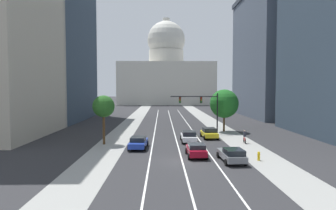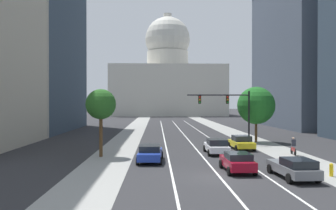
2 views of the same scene
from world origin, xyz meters
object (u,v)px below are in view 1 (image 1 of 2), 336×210
(cyclist, at_px, (245,137))
(fire_hydrant, at_px, (259,156))
(car_gray, at_px, (232,155))
(traffic_signal_mast, at_px, (202,105))
(street_tree_near_left, at_px, (104,107))
(car_yellow, at_px, (209,133))
(street_tree_far_right, at_px, (224,104))
(car_blue, at_px, (138,142))
(car_white, at_px, (189,136))
(capitol_building, at_px, (166,74))
(car_crimson, at_px, (196,150))

(cyclist, bearing_deg, fire_hydrant, 177.69)
(car_gray, bearing_deg, traffic_signal_mast, -1.24)
(cyclist, xyz_separation_m, street_tree_near_left, (-18.23, -0.40, 3.97))
(car_yellow, distance_m, street_tree_far_right, 8.36)
(car_blue, xyz_separation_m, fire_hydrant, (12.41, -6.23, -0.28))
(car_white, relative_size, street_tree_near_left, 0.73)
(car_white, height_order, fire_hydrant, car_white)
(car_gray, distance_m, fire_hydrant, 2.88)
(capitol_building, distance_m, car_blue, 105.23)
(car_crimson, relative_size, car_white, 0.90)
(cyclist, bearing_deg, street_tree_near_left, 96.18)
(car_blue, relative_size, fire_hydrant, 5.22)
(capitol_building, relative_size, street_tree_far_right, 6.07)
(cyclist, bearing_deg, car_gray, 163.08)
(car_blue, bearing_deg, fire_hydrant, -113.93)
(car_yellow, distance_m, fire_hydrant, 13.75)
(car_white, distance_m, cyclist, 7.29)
(car_gray, height_order, cyclist, cyclist)
(street_tree_near_left, bearing_deg, car_gray, -34.04)
(car_white, relative_size, cyclist, 2.67)
(traffic_signal_mast, height_order, fire_hydrant, traffic_signal_mast)
(car_crimson, xyz_separation_m, fire_hydrant, (6.01, -1.76, -0.28))
(car_white, xyz_separation_m, cyclist, (7.22, -1.01, 0.08))
(fire_hydrant, distance_m, street_tree_far_right, 20.43)
(capitol_building, xyz_separation_m, car_white, (1.60, -100.08, -13.00))
(street_tree_near_left, distance_m, street_tree_far_right, 20.80)
(traffic_signal_mast, bearing_deg, street_tree_far_right, 32.81)
(capitol_building, height_order, fire_hydrant, capitol_building)
(fire_hydrant, bearing_deg, capitol_building, 93.94)
(capitol_building, height_order, traffic_signal_mast, capitol_building)
(street_tree_near_left, bearing_deg, car_blue, -31.39)
(fire_hydrant, bearing_deg, car_white, 119.89)
(fire_hydrant, bearing_deg, street_tree_far_right, 88.08)
(car_white, bearing_deg, traffic_signal_mast, -21.08)
(capitol_building, bearing_deg, street_tree_near_left, -95.30)
(car_gray, xyz_separation_m, car_yellow, (-0.01, 14.00, 0.03))
(fire_hydrant, bearing_deg, car_blue, 153.33)
(car_blue, xyz_separation_m, cyclist, (13.61, 3.22, 0.11))
(capitol_building, bearing_deg, fire_hydrant, -86.06)
(car_gray, bearing_deg, capitol_building, -0.25)
(capitol_building, xyz_separation_m, car_gray, (4.80, -111.09, -13.03))
(capitol_building, bearing_deg, car_gray, -87.52)
(car_yellow, distance_m, cyclist, 5.67)
(cyclist, height_order, street_tree_far_right, street_tree_far_right)
(car_white, distance_m, traffic_signal_mast, 8.42)
(car_yellow, xyz_separation_m, cyclist, (4.02, -4.00, 0.08))
(car_white, distance_m, car_yellow, 4.37)
(cyclist, distance_m, street_tree_near_left, 18.66)
(car_gray, height_order, traffic_signal_mast, traffic_signal_mast)
(capitol_building, distance_m, fire_hydrant, 111.60)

